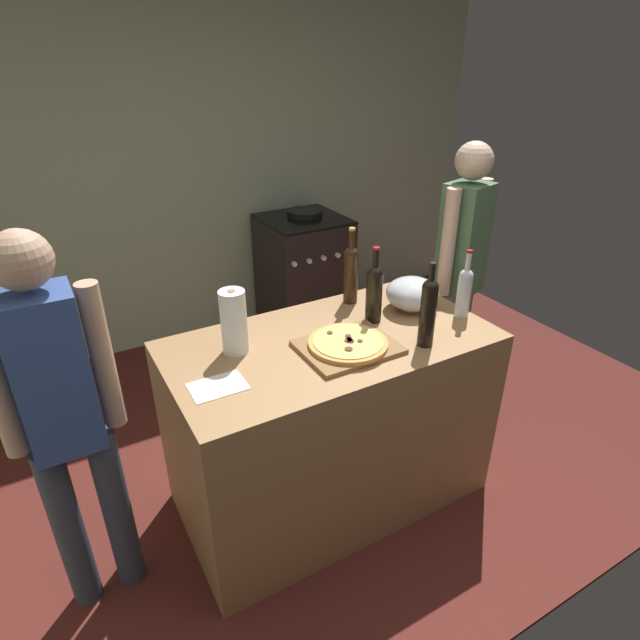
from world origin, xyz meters
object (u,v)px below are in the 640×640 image
Objects in this scene: stove at (304,275)px; person_in_stripes at (64,415)px; mixing_bowl at (412,294)px; wine_bottle_amber at (351,271)px; paper_towel_roll at (234,322)px; person_in_red at (460,269)px; wine_bottle_clear at (374,290)px; pizza at (348,343)px; wine_bottle_green at (428,310)px; wine_bottle_dark at (464,290)px.

person_in_stripes is at bearing -137.94° from stove.
person_in_stripes reaches higher than stove.
mixing_bowl is 0.32m from wine_bottle_amber.
paper_towel_roll is 0.17× the size of person_in_red.
mixing_bowl is 0.71× the size of wine_bottle_clear.
wine_bottle_amber is 1.40m from person_in_stripes.
person_in_red is at bearing 16.02° from wine_bottle_clear.
wine_bottle_amber is at bearing 135.22° from mixing_bowl.
pizza is 1.32× the size of mixing_bowl.
paper_towel_roll is at bearing -173.59° from person_in_red.
wine_bottle_amber reaches higher than paper_towel_roll.
person_in_red is at bearing 6.41° from paper_towel_roll.
wine_bottle_green is (0.31, -0.13, 0.14)m from pizza.
stove reaches higher than pizza.
person_in_red is at bearing -0.99° from wine_bottle_amber.
paper_towel_roll is 0.75× the size of wine_bottle_green.
stove is (0.47, 1.38, -0.61)m from wine_bottle_amber.
stove is (0.25, 1.59, -0.52)m from mixing_bowl.
pizza is 1.97m from stove.
stove is at bearing 100.54° from person_in_red.
wine_bottle_amber is at bearing 11.52° from person_in_stripes.
wine_bottle_amber is (-0.38, 0.40, 0.03)m from wine_bottle_dark.
paper_towel_roll is at bearing 177.11° from mixing_bowl.
person_in_stripes is (-1.58, -0.06, -0.08)m from mixing_bowl.
mixing_bowl reaches higher than pizza.
stove is 1.49m from person_in_red.
stove is at bearing 77.46° from wine_bottle_green.
person_in_stripes is at bearing -168.48° from wine_bottle_amber.
stove is at bearing 73.12° from wine_bottle_clear.
wine_bottle_clear is (-0.40, 0.17, 0.02)m from wine_bottle_dark.
pizza is 1.21× the size of paper_towel_roll.
wine_bottle_clear is at bearing -177.51° from mixing_bowl.
paper_towel_roll is 0.85× the size of wine_bottle_dark.
wine_bottle_dark is at bearing -92.93° from stove.
stove is 0.59× the size of person_in_red.
paper_towel_roll reaches higher than mixing_bowl.
wine_bottle_clear is at bearing -94.84° from wine_bottle_amber.
person_in_stripes is (-1.10, 0.11, -0.03)m from pizza.
wine_bottle_amber is at bearing 179.01° from person_in_red.
pizza is at bearing -27.81° from paper_towel_roll.
mixing_bowl is 0.16× the size of person_in_red.
wine_bottle_clear is 0.78m from person_in_red.
pizza is at bearing -123.98° from wine_bottle_amber.
wine_bottle_clear reaches higher than mixing_bowl.
wine_bottle_clear is at bearing 156.77° from wine_bottle_dark.
mixing_bowl is 0.68× the size of wine_bottle_green.
person_in_stripes is at bearing 174.16° from pizza.
wine_bottle_dark reaches higher than mixing_bowl.
paper_towel_roll is 0.29× the size of stove.
wine_bottle_amber is 0.74m from person_in_red.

